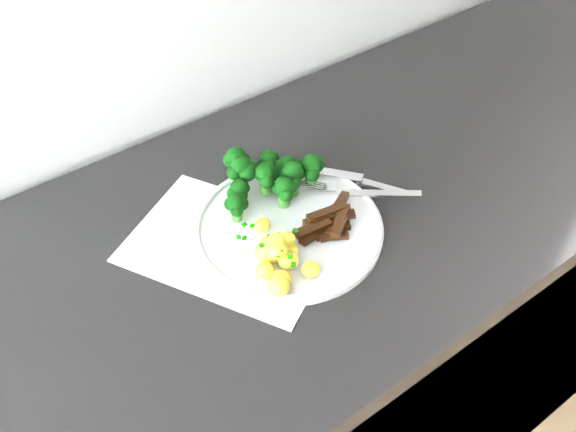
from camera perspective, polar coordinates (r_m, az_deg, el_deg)
counter at (r=1.27m, az=-1.93°, el=-15.98°), size 2.37×0.59×0.89m
recipe_paper at (r=0.90m, az=-5.27°, el=-2.56°), size 0.31×0.35×0.00m
plate at (r=0.91m, az=-0.00°, el=-0.98°), size 0.28×0.28×0.02m
broccoli at (r=0.94m, az=-1.73°, el=3.82°), size 0.17×0.13×0.07m
potatoes at (r=0.85m, az=-1.00°, el=-3.63°), size 0.09×0.13×0.04m
beef_strips at (r=0.91m, az=3.69°, el=-0.51°), size 0.12×0.08×0.03m
fork at (r=0.96m, az=6.68°, el=2.25°), size 0.15×0.14×0.02m
knife at (r=0.99m, az=7.39°, el=2.88°), size 0.12×0.17×0.02m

